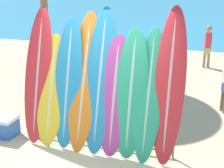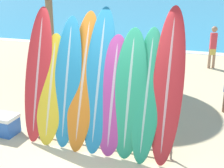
{
  "view_description": "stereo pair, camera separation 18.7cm",
  "coord_description": "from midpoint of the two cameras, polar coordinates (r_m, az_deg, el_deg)",
  "views": [
    {
      "loc": [
        1.89,
        -4.21,
        2.94
      ],
      "look_at": [
        0.03,
        1.52,
        0.99
      ],
      "focal_mm": 50.0,
      "sensor_mm": 36.0,
      "label": 1
    },
    {
      "loc": [
        2.07,
        -4.15,
        2.94
      ],
      "look_at": [
        0.03,
        1.52,
        0.99
      ],
      "focal_mm": 50.0,
      "sensor_mm": 36.0,
      "label": 2
    }
  ],
  "objects": [
    {
      "name": "surfboard_slot_2",
      "position": [
        5.82,
        -7.3,
        0.31
      ],
      "size": [
        0.55,
        0.71,
        2.39
      ],
      "color": "teal",
      "rests_on": "ground_plane"
    },
    {
      "name": "surfboard_slot_3",
      "position": [
        5.71,
        -4.38,
        0.53
      ],
      "size": [
        0.56,
        0.93,
        2.48
      ],
      "color": "orange",
      "rests_on": "ground_plane"
    },
    {
      "name": "surfboard_slot_0",
      "position": [
        6.13,
        -12.52,
        1.65
      ],
      "size": [
        0.56,
        0.77,
        2.54
      ],
      "color": "red",
      "rests_on": "ground_plane"
    },
    {
      "name": "surfboard_slot_4",
      "position": [
        5.59,
        -1.46,
        0.62
      ],
      "size": [
        0.57,
        0.85,
        2.56
      ],
      "color": "teal",
      "rests_on": "ground_plane"
    },
    {
      "name": "person_far_left",
      "position": [
        9.21,
        -12.33,
        4.58
      ],
      "size": [
        0.28,
        0.25,
        1.62
      ],
      "rotation": [
        0.0,
        0.0,
        3.72
      ],
      "color": "beige",
      "rests_on": "ground_plane"
    },
    {
      "name": "cooler_box",
      "position": [
        6.73,
        -18.35,
        -7.02
      ],
      "size": [
        0.53,
        0.42,
        0.41
      ],
      "color": "#2D60B7",
      "rests_on": "ground_plane"
    },
    {
      "name": "ground_plane",
      "position": [
        5.48,
        -4.85,
        -14.61
      ],
      "size": [
        160.0,
        160.0,
        0.0
      ],
      "primitive_type": "plane",
      "color": "#CCB789"
    },
    {
      "name": "surfboard_slot_6",
      "position": [
        5.4,
        4.17,
        -1.83
      ],
      "size": [
        0.59,
        0.67,
        2.24
      ],
      "color": "#289E70",
      "rests_on": "ground_plane"
    },
    {
      "name": "ocean_water",
      "position": [
        43.58,
        17.58,
        13.23
      ],
      "size": [
        120.0,
        60.0,
        0.01
      ],
      "color": "teal",
      "rests_on": "ground_plane"
    },
    {
      "name": "surfboard_slot_1",
      "position": [
        6.0,
        -10.22,
        -0.99
      ],
      "size": [
        0.59,
        0.7,
        2.06
      ],
      "color": "yellow",
      "rests_on": "ground_plane"
    },
    {
      "name": "surfboard_slot_5",
      "position": [
        5.5,
        1.13,
        -2.17
      ],
      "size": [
        0.59,
        0.67,
        2.11
      ],
      "color": "#B23D8E",
      "rests_on": "ground_plane"
    },
    {
      "name": "person_mid_beach",
      "position": [
        11.78,
        18.41,
        6.66
      ],
      "size": [
        0.25,
        0.2,
        1.52
      ],
      "rotation": [
        0.0,
        0.0,
        0.32
      ],
      "color": "#A87A5B",
      "rests_on": "ground_plane"
    },
    {
      "name": "surfboard_rack",
      "position": [
        5.8,
        -1.76,
        -6.74
      ],
      "size": [
        2.81,
        0.04,
        0.97
      ],
      "color": "gray",
      "rests_on": "ground_plane"
    },
    {
      "name": "surfboard_slot_7",
      "position": [
        5.35,
        7.4,
        -2.09
      ],
      "size": [
        0.5,
        0.84,
        2.25
      ],
      "color": "#289E70",
      "rests_on": "ground_plane"
    },
    {
      "name": "surfboard_slot_8",
      "position": [
        5.27,
        11.17,
        -0.49
      ],
      "size": [
        0.52,
        0.77,
        2.61
      ],
      "color": "red",
      "rests_on": "ground_plane"
    }
  ]
}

